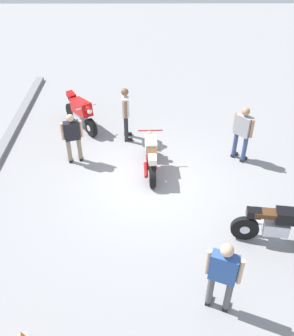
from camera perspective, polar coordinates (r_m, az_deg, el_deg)
ground_plane at (r=10.43m, az=0.55°, el=-2.49°), size 40.00×40.00×0.00m
motorcycle_cream_vintage at (r=10.65m, az=0.61°, el=1.74°), size 1.96×0.70×1.07m
motorcycle_red_sportbike at (r=12.87m, az=-10.01°, el=8.41°), size 1.71×1.28×1.14m
motorcycle_black_cruiser at (r=9.05m, az=19.25°, el=-8.14°), size 0.74×2.09×1.09m
person_in_blue_shirt at (r=7.18m, az=11.39°, el=-15.35°), size 0.45×0.66×1.77m
person_in_black_shirt at (r=11.04m, az=-11.21°, el=4.80°), size 0.41×0.62×1.57m
person_in_white_shirt at (r=11.89m, az=-3.27°, el=8.69°), size 0.67×0.34×1.75m
person_in_gray_shirt at (r=11.20m, az=14.25°, el=5.52°), size 0.57×0.54×1.73m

